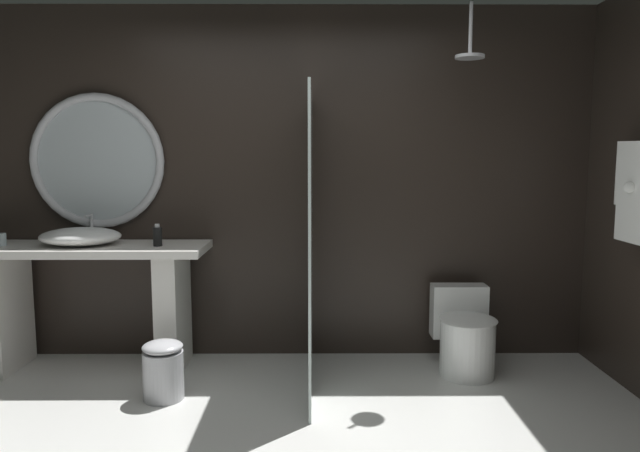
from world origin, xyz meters
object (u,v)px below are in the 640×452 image
at_px(vessel_sink, 81,236).
at_px(rain_shower_head, 470,51).
at_px(soap_dispenser, 157,236).
at_px(toilet, 465,335).
at_px(round_wall_mirror, 97,161).
at_px(waste_bin, 163,370).
at_px(tumbler_cup, 1,239).

bearing_deg(vessel_sink, rain_shower_head, -3.51).
height_order(soap_dispenser, toilet, soap_dispenser).
xyz_separation_m(round_wall_mirror, waste_bin, (0.65, -0.79, -1.29)).
height_order(tumbler_cup, rain_shower_head, rain_shower_head).
bearing_deg(round_wall_mirror, vessel_sink, -99.18).
bearing_deg(waste_bin, tumbler_cup, 157.68).
xyz_separation_m(soap_dispenser, rain_shower_head, (2.10, -0.12, 1.23)).
xyz_separation_m(vessel_sink, round_wall_mirror, (0.04, 0.26, 0.52)).
bearing_deg(toilet, round_wall_mirror, 172.75).
bearing_deg(round_wall_mirror, toilet, -7.25).
distance_m(rain_shower_head, toilet, 1.93).
bearing_deg(vessel_sink, soap_dispenser, -4.85).
bearing_deg(soap_dispenser, waste_bin, -73.62).
bearing_deg(toilet, vessel_sink, 178.33).
height_order(tumbler_cup, soap_dispenser, soap_dispenser).
xyz_separation_m(toilet, waste_bin, (-2.00, -0.46, -0.07)).
height_order(vessel_sink, waste_bin, vessel_sink).
xyz_separation_m(vessel_sink, toilet, (2.69, -0.08, -0.69)).
bearing_deg(rain_shower_head, waste_bin, -169.24).
height_order(rain_shower_head, toilet, rain_shower_head).
distance_m(tumbler_cup, waste_bin, 1.53).
height_order(vessel_sink, toilet, vessel_sink).
relative_size(tumbler_cup, round_wall_mirror, 0.09).
height_order(tumbler_cup, toilet, tumbler_cup).
relative_size(soap_dispenser, round_wall_mirror, 0.16).
bearing_deg(waste_bin, soap_dispenser, 106.38).
distance_m(vessel_sink, waste_bin, 1.16).
xyz_separation_m(round_wall_mirror, toilet, (2.65, -0.34, -1.22)).
xyz_separation_m(rain_shower_head, waste_bin, (-1.96, -0.37, -2.00)).
height_order(vessel_sink, tumbler_cup, vessel_sink).
relative_size(tumbler_cup, rain_shower_head, 0.25).
distance_m(tumbler_cup, rain_shower_head, 3.43).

